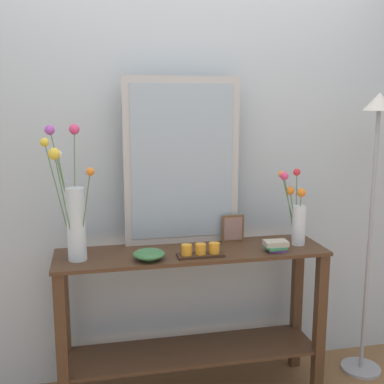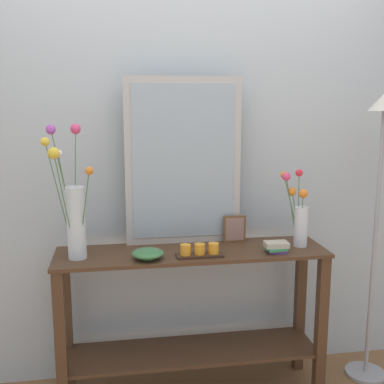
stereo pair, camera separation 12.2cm
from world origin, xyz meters
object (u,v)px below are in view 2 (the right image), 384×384
Objects in this scene: tall_vase_left at (74,210)px; floor_lamp at (379,191)px; vase_right at (299,215)px; book_stack at (276,247)px; mirror_leaning at (183,162)px; decorative_bowl at (148,253)px; picture_frame_small at (234,229)px; console_table at (192,306)px; candle_tray at (200,251)px.

tall_vase_left is 0.40× the size of floor_lamp.
vase_right is 0.24m from book_stack.
mirror_leaning is 5.66× the size of decorative_bowl.
floor_lamp is at bearing -7.39° from picture_frame_small.
book_stack is at bearing -13.20° from console_table.
candle_tray is 0.33m from picture_frame_small.
candle_tray is (0.64, -0.07, -0.23)m from tall_vase_left.
floor_lamp is at bearing 2.40° from vase_right.
mirror_leaning is at bearing 171.64° from picture_frame_small.
decorative_bowl is at bearing -174.96° from floor_lamp.
console_table is at bearing -179.30° from floor_lamp.
candle_tray is 1.09m from floor_lamp.
candle_tray is 0.27m from decorative_bowl.
vase_right is 2.60× the size of decorative_bowl.
tall_vase_left is at bearing -177.38° from console_table.
mirror_leaning is at bearing 99.92° from candle_tray.
mirror_leaning reaches higher than console_table.
tall_vase_left is (-0.61, -0.03, 0.58)m from console_table.
candle_tray is at bearing -6.64° from tall_vase_left.
picture_frame_small is at bearing 128.21° from book_stack.
book_stack is at bearing -29.73° from mirror_leaning.
mirror_leaning is at bearing 150.27° from book_stack.
vase_right is 0.25× the size of floor_lamp.
mirror_leaning reaches higher than vase_right.
tall_vase_left is at bearing -179.00° from vase_right.
console_table is at bearing -155.95° from picture_frame_small.
candle_tray reaches higher than decorative_bowl.
book_stack is at bearing -4.09° from tall_vase_left.
vase_right is at bearing -0.66° from console_table.
book_stack is at bearing -51.79° from picture_frame_small.
decorative_bowl is at bearing -156.53° from picture_frame_small.
tall_vase_left is at bearing 175.91° from book_stack.
picture_frame_small is 0.56m from decorative_bowl.
vase_right is at bearing 6.52° from decorative_bowl.
mirror_leaning is at bearing 49.75° from decorative_bowl.
floor_lamp is (0.64, 0.12, 0.27)m from book_stack.
tall_vase_left reaches higher than picture_frame_small.
floor_lamp reaches higher than tall_vase_left.
console_table is 0.78m from vase_right.
mirror_leaning is 0.51m from candle_tray.
console_table is 1.24m from floor_lamp.
console_table is at bearing 179.34° from vase_right.
picture_frame_small is at bearing 172.61° from floor_lamp.
candle_tray is 1.56× the size of picture_frame_small.
candle_tray is 0.14× the size of floor_lamp.
console_table is at bearing 22.83° from decorative_bowl.
candle_tray is at bearing -76.90° from console_table.
vase_right is (0.62, -0.17, -0.29)m from mirror_leaning.
mirror_leaning reaches higher than floor_lamp.
book_stack is (0.17, -0.22, -0.05)m from picture_frame_small.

